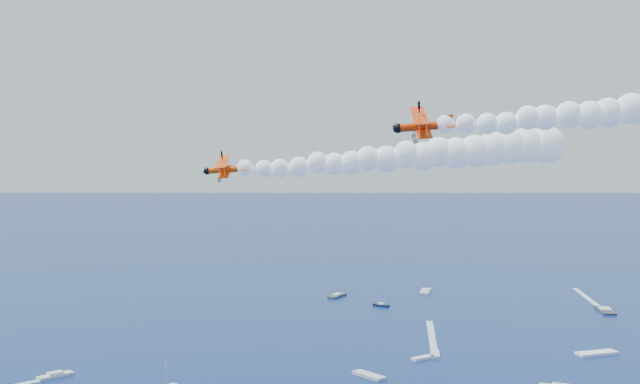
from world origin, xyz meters
The scene contains 6 objects.
biplane_lead centered at (5.93, 18.66, 57.71)m, with size 8.05×9.03×5.44m, color #E83204, non-canonical shape.
biplane_trail centered at (-23.01, 10.66, 51.70)m, with size 6.65×7.45×4.49m, color #F24505, non-canonical shape.
smoke_trail_lead centered at (26.37, 33.23, 59.58)m, with size 41.51×31.18×9.26m, color white, non-canonical shape.
smoke_trail_trail centered at (-3.34, 26.25, 53.57)m, with size 40.15×32.98×9.26m, color white, non-canonical shape.
spectator_boats centered at (-16.17, 111.30, 0.35)m, with size 210.06×183.52×0.70m.
boat_wakes centered at (-68.50, 116.94, 0.03)m, with size 82.41×239.36×0.04m.
Camera 1 is at (58.75, -69.32, 54.47)m, focal length 43.16 mm.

